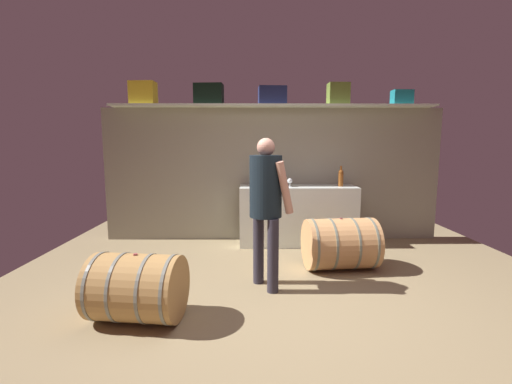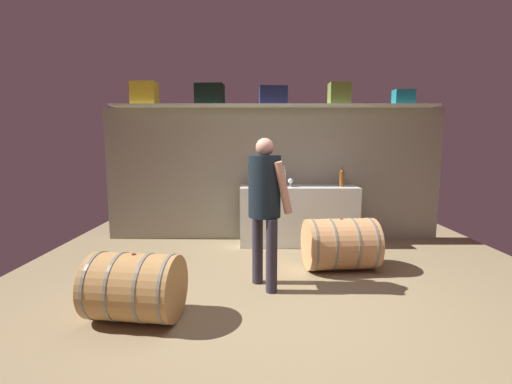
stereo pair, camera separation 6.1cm
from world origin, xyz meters
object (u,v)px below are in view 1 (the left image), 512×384
at_px(work_cabinet, 297,215).
at_px(wine_bottle_amber, 341,177).
at_px(wine_barrel_far, 340,244).
at_px(toolcase_olive, 338,94).
at_px(toolcase_navy, 272,96).
at_px(winemaker_pouring, 266,197).
at_px(toolcase_teal, 402,98).
at_px(wine_barrel_near, 137,287).
at_px(wine_bottle_dark, 257,178).
at_px(red_funnel, 280,184).
at_px(wine_glass, 290,181).
at_px(wine_bottle_clear, 283,177).
at_px(toolcase_yellow, 143,93).
at_px(toolcase_black, 209,94).

distance_m(work_cabinet, wine_bottle_amber, 0.88).
bearing_deg(wine_barrel_far, toolcase_olive, 74.70).
distance_m(toolcase_navy, toolcase_olive, 1.02).
bearing_deg(toolcase_navy, winemaker_pouring, -97.84).
distance_m(toolcase_teal, wine_barrel_near, 4.65).
xyz_separation_m(toolcase_teal, wine_bottle_amber, (-0.96, -0.20, -1.22)).
height_order(wine_bottle_dark, red_funnel, wine_bottle_dark).
distance_m(wine_bottle_amber, wine_glass, 0.79).
height_order(toolcase_olive, wine_bottle_dark, toolcase_olive).
distance_m(work_cabinet, wine_bottle_dark, 0.87).
height_order(toolcase_teal, wine_bottle_clear, toolcase_teal).
xyz_separation_m(toolcase_navy, wine_glass, (0.26, -0.25, -1.30)).
distance_m(toolcase_teal, wine_bottle_clear, 2.21).
distance_m(work_cabinet, winemaker_pouring, 1.85).
bearing_deg(toolcase_navy, toolcase_yellow, 177.29).
distance_m(toolcase_black, toolcase_navy, 0.98).
relative_size(toolcase_black, work_cabinet, 0.24).
height_order(toolcase_navy, wine_barrel_far, toolcase_navy).
distance_m(wine_bottle_dark, winemaker_pouring, 1.65).
bearing_deg(toolcase_yellow, work_cabinet, -1.43).
relative_size(work_cabinet, wine_bottle_clear, 5.58).
bearing_deg(wine_glass, toolcase_navy, 136.27).
distance_m(toolcase_yellow, toolcase_navy, 1.98).
height_order(toolcase_teal, wine_barrel_far, toolcase_teal).
xyz_separation_m(toolcase_teal, red_funnel, (-1.90, -0.37, -1.30)).
distance_m(work_cabinet, wine_glass, 0.56).
height_order(toolcase_black, wine_glass, toolcase_black).
bearing_deg(wine_glass, toolcase_olive, 18.24).
height_order(work_cabinet, wine_bottle_amber, wine_bottle_amber).
bearing_deg(work_cabinet, toolcase_teal, 6.42).
relative_size(toolcase_navy, work_cabinet, 0.23).
xyz_separation_m(toolcase_black, wine_bottle_clear, (1.15, -0.14, -1.26)).
bearing_deg(toolcase_black, toolcase_olive, 4.05).
bearing_deg(toolcase_black, wine_bottle_dark, -11.83).
bearing_deg(toolcase_teal, wine_glass, -173.43).
bearing_deg(toolcase_teal, toolcase_navy, 178.44).
bearing_deg(toolcase_olive, toolcase_navy, 178.23).
bearing_deg(work_cabinet, wine_bottle_amber, -2.01).
xyz_separation_m(wine_bottle_dark, wine_barrel_near, (-1.09, -2.35, -0.75)).
bearing_deg(red_funnel, toolcase_olive, 22.18).
bearing_deg(wine_barrel_near, work_cabinet, 61.14).
bearing_deg(toolcase_navy, wine_bottle_dark, -142.34).
distance_m(wine_bottle_amber, winemaker_pouring, 2.05).
relative_size(toolcase_teal, wine_bottle_amber, 0.95).
distance_m(toolcase_yellow, wine_glass, 2.62).
bearing_deg(wine_bottle_amber, wine_glass, -176.70).
relative_size(wine_bottle_clear, red_funnel, 2.66).
height_order(toolcase_olive, wine_barrel_far, toolcase_olive).
height_order(toolcase_teal, wine_glass, toolcase_teal).
xyz_separation_m(wine_glass, wine_barrel_far, (0.53, -1.04, -0.68)).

